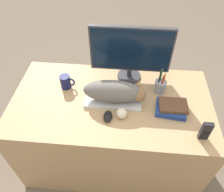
{
  "coord_description": "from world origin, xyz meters",
  "views": [
    {
      "loc": [
        0.1,
        -0.64,
        1.88
      ],
      "look_at": [
        0.01,
        0.36,
        0.81
      ],
      "focal_mm": 35.0,
      "sensor_mm": 36.0,
      "label": 1
    }
  ],
  "objects_px": {
    "baseball": "(122,113)",
    "coffee_mug": "(66,82)",
    "cat": "(116,92)",
    "phone": "(205,131)",
    "book_stack": "(172,108)",
    "keyboard": "(113,101)",
    "monitor": "(131,52)",
    "computer_mouse": "(108,116)",
    "pen_cup": "(160,86)"
  },
  "relations": [
    {
      "from": "phone",
      "to": "book_stack",
      "type": "height_order",
      "value": "phone"
    },
    {
      "from": "cat",
      "to": "keyboard",
      "type": "bearing_deg",
      "value": 180.0
    },
    {
      "from": "monitor",
      "to": "coffee_mug",
      "type": "xyz_separation_m",
      "value": [
        -0.45,
        -0.15,
        -0.18
      ]
    },
    {
      "from": "cat",
      "to": "coffee_mug",
      "type": "bearing_deg",
      "value": 162.32
    },
    {
      "from": "book_stack",
      "to": "monitor",
      "type": "bearing_deg",
      "value": 132.93
    },
    {
      "from": "keyboard",
      "to": "cat",
      "type": "relative_size",
      "value": 0.93
    },
    {
      "from": "computer_mouse",
      "to": "phone",
      "type": "distance_m",
      "value": 0.59
    },
    {
      "from": "cat",
      "to": "phone",
      "type": "height_order",
      "value": "cat"
    },
    {
      "from": "computer_mouse",
      "to": "phone",
      "type": "xyz_separation_m",
      "value": [
        0.58,
        -0.1,
        0.05
      ]
    },
    {
      "from": "computer_mouse",
      "to": "coffee_mug",
      "type": "xyz_separation_m",
      "value": [
        -0.33,
        0.26,
        0.03
      ]
    },
    {
      "from": "baseball",
      "to": "book_stack",
      "type": "distance_m",
      "value": 0.34
    },
    {
      "from": "cat",
      "to": "monitor",
      "type": "relative_size",
      "value": 0.73
    },
    {
      "from": "cat",
      "to": "coffee_mug",
      "type": "distance_m",
      "value": 0.39
    },
    {
      "from": "baseball",
      "to": "pen_cup",
      "type": "bearing_deg",
      "value": 44.63
    },
    {
      "from": "pen_cup",
      "to": "phone",
      "type": "relative_size",
      "value": 1.54
    },
    {
      "from": "monitor",
      "to": "baseball",
      "type": "bearing_deg",
      "value": -94.98
    },
    {
      "from": "coffee_mug",
      "to": "phone",
      "type": "height_order",
      "value": "phone"
    },
    {
      "from": "coffee_mug",
      "to": "book_stack",
      "type": "distance_m",
      "value": 0.76
    },
    {
      "from": "computer_mouse",
      "to": "coffee_mug",
      "type": "distance_m",
      "value": 0.42
    },
    {
      "from": "monitor",
      "to": "baseball",
      "type": "height_order",
      "value": "monitor"
    },
    {
      "from": "computer_mouse",
      "to": "pen_cup",
      "type": "relative_size",
      "value": 0.43
    },
    {
      "from": "baseball",
      "to": "book_stack",
      "type": "relative_size",
      "value": 0.34
    },
    {
      "from": "pen_cup",
      "to": "computer_mouse",
      "type": "bearing_deg",
      "value": -141.52
    },
    {
      "from": "pen_cup",
      "to": "book_stack",
      "type": "distance_m",
      "value": 0.19
    },
    {
      "from": "cat",
      "to": "computer_mouse",
      "type": "distance_m",
      "value": 0.17
    },
    {
      "from": "pen_cup",
      "to": "book_stack",
      "type": "relative_size",
      "value": 1.02
    },
    {
      "from": "baseball",
      "to": "computer_mouse",
      "type": "bearing_deg",
      "value": -167.47
    },
    {
      "from": "coffee_mug",
      "to": "monitor",
      "type": "bearing_deg",
      "value": 18.65
    },
    {
      "from": "coffee_mug",
      "to": "pen_cup",
      "type": "xyz_separation_m",
      "value": [
        0.68,
        0.01,
        0.0
      ]
    },
    {
      "from": "coffee_mug",
      "to": "baseball",
      "type": "distance_m",
      "value": 0.48
    },
    {
      "from": "cat",
      "to": "phone",
      "type": "relative_size",
      "value": 2.98
    },
    {
      "from": "monitor",
      "to": "coffee_mug",
      "type": "relative_size",
      "value": 5.31
    },
    {
      "from": "monitor",
      "to": "baseball",
      "type": "xyz_separation_m",
      "value": [
        -0.03,
        -0.39,
        -0.2
      ]
    },
    {
      "from": "keyboard",
      "to": "computer_mouse",
      "type": "distance_m",
      "value": 0.14
    },
    {
      "from": "monitor",
      "to": "phone",
      "type": "height_order",
      "value": "monitor"
    },
    {
      "from": "computer_mouse",
      "to": "phone",
      "type": "height_order",
      "value": "phone"
    },
    {
      "from": "phone",
      "to": "coffee_mug",
      "type": "bearing_deg",
      "value": 158.51
    },
    {
      "from": "coffee_mug",
      "to": "baseball",
      "type": "relative_size",
      "value": 1.51
    },
    {
      "from": "keyboard",
      "to": "baseball",
      "type": "relative_size",
      "value": 5.43
    },
    {
      "from": "coffee_mug",
      "to": "computer_mouse",
      "type": "bearing_deg",
      "value": -38.21
    },
    {
      "from": "baseball",
      "to": "keyboard",
      "type": "bearing_deg",
      "value": 118.01
    },
    {
      "from": "phone",
      "to": "monitor",
      "type": "bearing_deg",
      "value": 131.87
    },
    {
      "from": "keyboard",
      "to": "coffee_mug",
      "type": "distance_m",
      "value": 0.37
    },
    {
      "from": "keyboard",
      "to": "phone",
      "type": "xyz_separation_m",
      "value": [
        0.56,
        -0.24,
        0.06
      ]
    },
    {
      "from": "coffee_mug",
      "to": "book_stack",
      "type": "height_order",
      "value": "coffee_mug"
    },
    {
      "from": "baseball",
      "to": "coffee_mug",
      "type": "bearing_deg",
      "value": 149.97
    },
    {
      "from": "monitor",
      "to": "book_stack",
      "type": "relative_size",
      "value": 2.72
    },
    {
      "from": "phone",
      "to": "book_stack",
      "type": "distance_m",
      "value": 0.26
    },
    {
      "from": "keyboard",
      "to": "monitor",
      "type": "distance_m",
      "value": 0.36
    },
    {
      "from": "baseball",
      "to": "monitor",
      "type": "bearing_deg",
      "value": 85.02
    }
  ]
}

